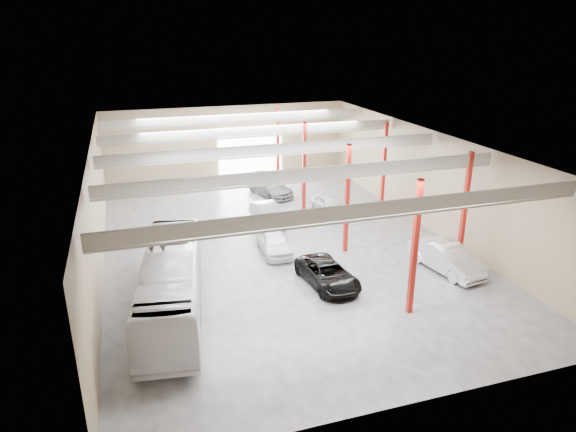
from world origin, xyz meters
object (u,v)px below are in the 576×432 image
car_row_a (274,241)px  car_right_near (446,257)px  car_right_far (329,205)px  car_row_b (267,214)px  coach_bus (172,283)px  black_sedan (328,274)px  car_row_c (270,186)px

car_row_a → car_right_near: (8.93, -5.64, 0.11)m
car_row_a → car_right_far: (6.13, 5.76, -0.04)m
car_row_b → car_right_near: size_ratio=0.86×
coach_bus → car_right_far: (13.03, 11.33, -0.92)m
black_sedan → car_row_c: (1.49, 16.92, 0.09)m
car_row_c → coach_bus: bearing=-135.3°
coach_bus → car_row_b: bearing=62.4°
car_row_b → car_right_far: car_row_b is taller
car_row_c → car_right_far: bearing=-78.2°
car_row_c → car_right_far: size_ratio=1.28×
car_row_a → car_row_c: car_row_c is taller
black_sedan → car_right_near: 7.35m
car_row_b → car_right_far: bearing=2.2°
coach_bus → car_right_far: size_ratio=2.83×
black_sedan → car_row_c: bearing=79.5°
black_sedan → car_row_b: bearing=87.6°
black_sedan → car_row_c: 16.99m
car_right_near → car_right_far: bearing=94.2°
car_row_a → car_row_b: (1.04, 5.20, -0.01)m
black_sedan → car_row_a: size_ratio=1.12×
car_row_b → car_right_far: size_ratio=1.07×
car_row_b → car_right_near: bearing=-58.1°
car_row_c → car_right_far: 6.69m
car_row_b → black_sedan: bearing=-91.1°
coach_bus → car_right_near: 15.85m
car_row_b → car_row_c: 6.83m
car_row_a → car_row_b: size_ratio=0.98×
coach_bus → car_row_b: 13.41m
car_row_b → car_right_near: 13.40m
coach_bus → car_right_far: 17.29m
car_row_a → car_right_near: 10.56m
car_row_a → car_right_near: size_ratio=0.84×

